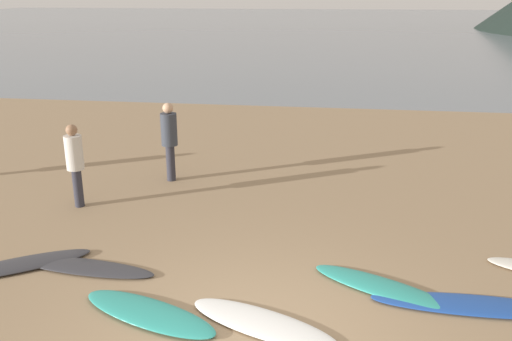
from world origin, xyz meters
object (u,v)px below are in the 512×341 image
person_1 (169,135)px  surfboard_5 (263,323)px  surfboard_3 (84,267)px  surfboard_7 (475,305)px  surfboard_2 (17,265)px  person_0 (75,159)px  surfboard_6 (381,287)px  surfboard_4 (149,313)px

person_1 → surfboard_5: bearing=131.3°
surfboard_3 → surfboard_7: size_ratio=0.83×
surfboard_2 → person_0: 2.59m
surfboard_6 → person_0: bearing=-175.5°
surfboard_2 → surfboard_7: size_ratio=0.79×
surfboard_5 → surfboard_6: size_ratio=0.99×
surfboard_5 → person_0: size_ratio=1.26×
surfboard_4 → surfboard_6: size_ratio=0.98×
surfboard_2 → surfboard_5: surfboard_2 is taller
surfboard_4 → surfboard_7: (4.16, 0.79, -0.01)m
surfboard_7 → person_1: bearing=142.0°
surfboard_5 → person_0: person_0 is taller
surfboard_7 → person_1: 6.92m
surfboard_4 → surfboard_7: size_ratio=0.75×
surfboard_7 → person_0: person_0 is taller
surfboard_5 → surfboard_7: size_ratio=0.75×
surfboard_3 → person_1: bearing=93.3°
surfboard_7 → person_1: (-5.37, 4.25, 0.97)m
surfboard_3 → surfboard_7: (5.51, -0.25, 0.00)m
surfboard_2 → person_0: (-0.16, 2.42, 0.91)m
surfboard_3 → surfboard_6: 4.33m
surfboard_7 → person_0: bearing=159.4°
surfboard_2 → surfboard_6: surfboard_6 is taller
surfboard_3 → surfboard_7: 5.51m
surfboard_4 → surfboard_6: (2.98, 1.08, -0.00)m
surfboard_2 → surfboard_4: 2.53m
surfboard_2 → surfboard_7: 6.52m
surfboard_2 → person_1: size_ratio=1.24×
person_1 → surfboard_6: bearing=149.9°
surfboard_4 → person_0: bearing=147.6°
surfboard_6 → person_0: (-5.50, 2.27, 0.91)m
surfboard_6 → person_1: 5.85m
surfboard_5 → surfboard_6: (1.52, 1.08, 0.01)m
person_0 → person_1: 2.14m
surfboard_4 → surfboard_5: (1.46, 0.00, -0.01)m
surfboard_7 → person_0: 7.21m
surfboard_3 → surfboard_5: surfboard_5 is taller
surfboard_3 → person_0: person_0 is taller
surfboard_3 → person_0: (-1.17, 2.31, 0.91)m
surfboard_4 → person_1: (-1.21, 5.04, 0.96)m
surfboard_4 → surfboard_2: bearing=179.0°
surfboard_4 → surfboard_6: bearing=40.6°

